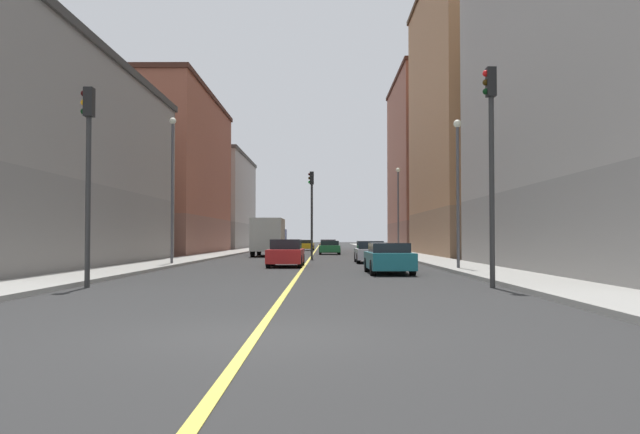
% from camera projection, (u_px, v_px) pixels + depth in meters
% --- Properties ---
extents(ground_plane, '(400.00, 400.00, 0.00)m').
position_uv_depth(ground_plane, '(256.00, 336.00, 10.09)').
color(ground_plane, '#2C2C2C').
rests_on(ground_plane, ground).
extents(sidewalk_left, '(2.83, 168.00, 0.15)m').
position_uv_depth(sidewalk_left, '(401.00, 253.00, 59.01)').
color(sidewalk_left, '#9E9B93').
rests_on(sidewalk_left, ground).
extents(sidewalk_right, '(2.83, 168.00, 0.15)m').
position_uv_depth(sidewalk_right, '(225.00, 253.00, 59.12)').
color(sidewalk_right, '#9E9B93').
rests_on(sidewalk_right, ground).
extents(lane_center_stripe, '(0.16, 154.00, 0.01)m').
position_uv_depth(lane_center_stripe, '(313.00, 254.00, 59.06)').
color(lane_center_stripe, '#E5D14C').
rests_on(lane_center_stripe, ground).
extents(building_left_mid, '(11.44, 20.95, 23.02)m').
position_uv_depth(building_left_mid, '(492.00, 117.00, 53.69)').
color(building_left_mid, '#8F6B4F').
rests_on(building_left_mid, ground).
extents(building_left_far, '(11.44, 20.31, 20.16)m').
position_uv_depth(building_left_far, '(443.00, 165.00, 76.01)').
color(building_left_far, brown).
rests_on(building_left_far, ground).
extents(building_right_corner, '(11.44, 26.21, 10.73)m').
position_uv_depth(building_right_corner, '(3.00, 161.00, 32.34)').
color(building_right_corner, slate).
rests_on(building_right_corner, ground).
extents(building_right_midblock, '(11.44, 23.66, 14.90)m').
position_uv_depth(building_right_midblock, '(154.00, 175.00, 60.86)').
color(building_right_midblock, brown).
rests_on(building_right_midblock, ground).
extents(building_right_distant, '(11.44, 22.80, 12.49)m').
position_uv_depth(building_right_distant, '(205.00, 202.00, 87.17)').
color(building_right_distant, gray).
rests_on(building_right_distant, ground).
extents(traffic_light_left_near, '(0.40, 0.32, 6.77)m').
position_uv_depth(traffic_light_left_near, '(491.00, 147.00, 19.84)').
color(traffic_light_left_near, '#2D2D2D').
rests_on(traffic_light_left_near, ground).
extents(traffic_light_right_near, '(0.40, 0.32, 6.17)m').
position_uv_depth(traffic_light_right_near, '(88.00, 158.00, 19.92)').
color(traffic_light_right_near, '#2D2D2D').
rests_on(traffic_light_right_near, ground).
extents(traffic_light_median_far, '(0.40, 0.32, 6.19)m').
position_uv_depth(traffic_light_median_far, '(312.00, 203.00, 45.70)').
color(traffic_light_median_far, '#2D2D2D').
rests_on(traffic_light_median_far, ground).
extents(street_lamp_left_near, '(0.36, 0.36, 6.81)m').
position_uv_depth(street_lamp_left_near, '(458.00, 177.00, 29.72)').
color(street_lamp_left_near, '#4C4C51').
rests_on(street_lamp_left_near, ground).
extents(street_lamp_right_near, '(0.36, 0.36, 7.91)m').
position_uv_depth(street_lamp_right_near, '(172.00, 176.00, 35.14)').
color(street_lamp_right_near, '#4C4C51').
rests_on(street_lamp_right_near, ground).
extents(street_lamp_left_far, '(0.36, 0.36, 7.19)m').
position_uv_depth(street_lamp_left_far, '(398.00, 202.00, 53.77)').
color(street_lamp_left_far, '#4C4C51').
rests_on(street_lamp_left_far, ground).
extents(car_yellow, '(1.87, 4.08, 1.25)m').
position_uv_depth(car_yellow, '(306.00, 245.00, 76.42)').
color(car_yellow, gold).
rests_on(car_yellow, ground).
extents(car_maroon, '(1.90, 4.01, 1.32)m').
position_uv_depth(car_maroon, '(328.00, 246.00, 66.81)').
color(car_maroon, maroon).
rests_on(car_maroon, ground).
extents(car_red, '(1.85, 4.43, 1.44)m').
position_uv_depth(car_red, '(286.00, 254.00, 34.01)').
color(car_red, red).
rests_on(car_red, ground).
extents(car_teal, '(1.88, 4.51, 1.31)m').
position_uv_depth(car_teal, '(389.00, 258.00, 27.44)').
color(car_teal, '#196670').
rests_on(car_teal, ground).
extents(car_silver, '(1.77, 4.45, 1.32)m').
position_uv_depth(car_silver, '(370.00, 252.00, 39.22)').
color(car_silver, silver).
rests_on(car_silver, ground).
extents(car_green, '(1.93, 4.17, 1.23)m').
position_uv_depth(car_green, '(330.00, 248.00, 58.79)').
color(car_green, '#1E6B38').
rests_on(car_green, ground).
extents(box_truck, '(2.52, 8.00, 3.06)m').
position_uv_depth(box_truck, '(269.00, 236.00, 53.17)').
color(box_truck, navy).
rests_on(box_truck, ground).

